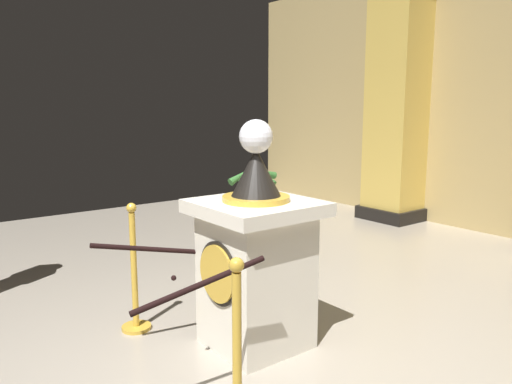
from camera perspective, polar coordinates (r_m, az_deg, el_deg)
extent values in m
plane|color=#9E9384|center=(3.61, -1.31, -20.49)|extent=(12.19, 12.19, 0.00)
cube|color=silver|center=(3.87, 0.00, -9.98)|extent=(0.67, 0.67, 1.03)
cube|color=silver|center=(3.72, 0.00, -1.79)|extent=(0.83, 0.83, 0.10)
cylinder|color=gold|center=(3.64, -4.42, -9.25)|extent=(0.42, 0.03, 0.42)
cylinder|color=black|center=(3.65, -4.28, -9.22)|extent=(0.47, 0.01, 0.47)
cylinder|color=gold|center=(3.71, 0.00, -0.73)|extent=(0.50, 0.50, 0.04)
cone|color=black|center=(3.67, 0.00, 2.28)|extent=(0.37, 0.37, 0.35)
cylinder|color=gold|center=(3.66, 0.00, 4.87)|extent=(0.03, 0.03, 0.06)
sphere|color=silver|center=(3.65, 0.00, 6.32)|extent=(0.25, 0.25, 0.25)
cylinder|color=gold|center=(4.41, -13.40, -14.70)|extent=(0.24, 0.24, 0.03)
cylinder|color=gold|center=(4.23, -13.66, -8.82)|extent=(0.05, 0.05, 0.98)
sphere|color=gold|center=(4.10, -13.95, -1.76)|extent=(0.08, 0.08, 0.08)
cylinder|color=gold|center=(2.78, -2.16, -18.80)|extent=(0.05, 0.05, 0.99)
sphere|color=gold|center=(2.56, -2.23, -8.28)|extent=(0.08, 0.08, 0.08)
cylinder|color=black|center=(3.76, -11.83, -6.36)|extent=(0.13, 0.86, 0.22)
cylinder|color=black|center=(3.00, -6.24, -10.37)|extent=(0.13, 0.86, 0.22)
sphere|color=black|center=(3.40, -9.32, -9.59)|extent=(0.04, 0.04, 0.04)
cube|color=black|center=(8.52, 15.37, -2.24)|extent=(0.89, 0.89, 0.20)
cube|color=gold|center=(8.34, 15.93, 9.91)|extent=(0.78, 0.78, 3.79)
cylinder|color=#4C3828|center=(6.81, -0.32, -4.01)|extent=(0.49, 0.49, 0.40)
cylinder|color=brown|center=(6.73, -0.32, -0.79)|extent=(0.08, 0.08, 0.38)
cone|color=#387533|center=(6.55, 0.92, 1.92)|extent=(0.38, 0.17, 0.31)
cone|color=#387533|center=(6.79, 0.92, 2.21)|extent=(0.11, 0.40, 0.21)
cone|color=#387533|center=(6.83, -1.17, 2.25)|extent=(0.37, 0.13, 0.32)
cone|color=#387533|center=(6.56, -1.68, 1.94)|extent=(0.11, 0.39, 0.26)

